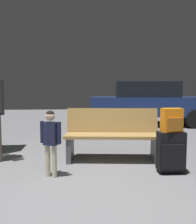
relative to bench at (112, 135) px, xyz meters
The scene contains 6 objects.
ground_plane 2.63m from the bench, 101.47° to the left, with size 18.00×18.00×0.10m, color slate.
bench is the anchor object (origin of this frame).
suitcase 1.04m from the bench, 43.73° to the right, with size 0.39×0.24×0.60m.
backpack_bright 1.09m from the bench, 43.72° to the right, with size 0.29×0.21×0.34m.
child 1.20m from the bench, 143.62° to the right, with size 0.29×0.23×0.93m.
parked_car_near 4.59m from the bench, 65.16° to the left, with size 4.28×2.21×1.51m.
Camera 1 is at (-0.08, -2.42, 1.18)m, focal length 37.20 mm.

